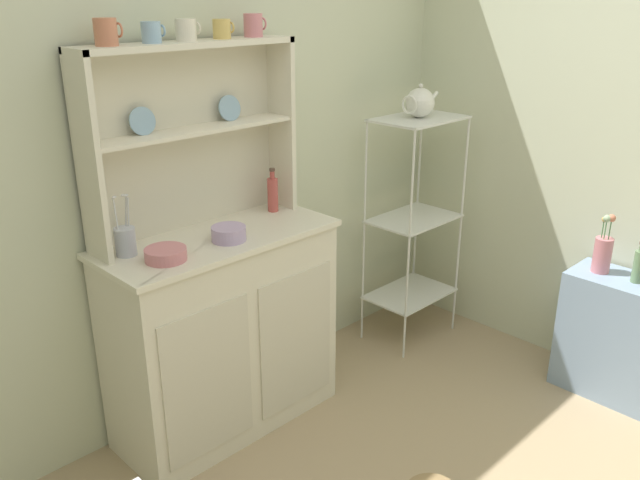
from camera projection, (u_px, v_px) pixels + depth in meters
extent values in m
cube|color=beige|center=(186.00, 145.00, 2.80)|extent=(3.84, 0.05, 2.50)
cube|color=silver|center=(224.00, 333.00, 2.89)|extent=(0.99, 0.42, 0.92)
cube|color=beige|center=(209.00, 382.00, 2.61)|extent=(0.42, 0.01, 0.64)
cube|color=beige|center=(296.00, 340.00, 2.92)|extent=(0.42, 0.01, 0.64)
cube|color=#EEE6CE|center=(218.00, 238.00, 2.73)|extent=(1.02, 0.45, 0.02)
cube|color=beige|center=(184.00, 137.00, 2.72)|extent=(0.95, 0.02, 0.77)
cube|color=silver|center=(88.00, 159.00, 2.36)|extent=(0.02, 0.18, 0.77)
cube|color=silver|center=(280.00, 124.00, 2.97)|extent=(0.02, 0.18, 0.77)
cube|color=silver|center=(194.00, 130.00, 2.65)|extent=(0.91, 0.16, 0.02)
cube|color=silver|center=(188.00, 44.00, 2.53)|extent=(0.95, 0.18, 0.02)
cylinder|color=#8EB2D1|center=(142.00, 121.00, 2.52)|extent=(0.11, 0.03, 0.11)
cylinder|color=#8EB2D1|center=(230.00, 108.00, 2.79)|extent=(0.11, 0.03, 0.11)
cylinder|color=silver|center=(409.00, 250.00, 3.34)|extent=(0.01, 0.01, 1.26)
cylinder|color=silver|center=(460.00, 229.00, 3.64)|extent=(0.01, 0.01, 1.26)
cylinder|color=silver|center=(364.00, 235.00, 3.54)|extent=(0.01, 0.01, 1.26)
cylinder|color=silver|center=(417.00, 216.00, 3.85)|extent=(0.01, 0.01, 1.26)
cube|color=silver|center=(419.00, 119.00, 3.37)|extent=(0.48, 0.33, 0.01)
cube|color=silver|center=(414.00, 219.00, 3.57)|extent=(0.48, 0.33, 0.01)
cube|color=silver|center=(410.00, 293.00, 3.73)|extent=(0.48, 0.33, 0.01)
cube|color=#849EBC|center=(614.00, 336.00, 3.17)|extent=(0.28, 0.48, 0.61)
cylinder|color=#C67556|center=(106.00, 32.00, 2.29)|extent=(0.08, 0.08, 0.09)
torus|color=#C67556|center=(119.00, 30.00, 2.32)|extent=(0.01, 0.05, 0.05)
cylinder|color=#8EB2D1|center=(151.00, 32.00, 2.41)|extent=(0.07, 0.07, 0.08)
torus|color=#8EB2D1|center=(162.00, 31.00, 2.44)|extent=(0.01, 0.05, 0.05)
cylinder|color=silver|center=(186.00, 30.00, 2.51)|extent=(0.08, 0.08, 0.08)
torus|color=silver|center=(197.00, 28.00, 2.54)|extent=(0.01, 0.05, 0.05)
cylinder|color=#DBB760|center=(222.00, 29.00, 2.62)|extent=(0.07, 0.07, 0.08)
torus|color=#DBB760|center=(231.00, 27.00, 2.65)|extent=(0.01, 0.04, 0.04)
cylinder|color=#D17A84|center=(253.00, 25.00, 2.72)|extent=(0.08, 0.08, 0.09)
torus|color=#D17A84|center=(262.00, 24.00, 2.75)|extent=(0.01, 0.05, 0.05)
cylinder|color=#D17A84|center=(166.00, 254.00, 2.47)|extent=(0.16, 0.16, 0.05)
cylinder|color=#B79ECC|center=(229.00, 234.00, 2.66)|extent=(0.14, 0.14, 0.06)
cylinder|color=#B74C47|center=(273.00, 195.00, 3.00)|extent=(0.05, 0.05, 0.15)
cylinder|color=#B74C47|center=(272.00, 175.00, 2.96)|extent=(0.02, 0.02, 0.04)
cylinder|color=#4C382D|center=(272.00, 170.00, 2.96)|extent=(0.03, 0.03, 0.01)
cylinder|color=#B2B7C6|center=(125.00, 242.00, 2.51)|extent=(0.08, 0.08, 0.11)
cylinder|color=silver|center=(126.00, 220.00, 2.50)|extent=(0.02, 0.02, 0.18)
ellipsoid|color=silver|center=(123.00, 195.00, 2.46)|extent=(0.02, 0.01, 0.01)
cylinder|color=silver|center=(129.00, 220.00, 2.49)|extent=(0.01, 0.03, 0.18)
ellipsoid|color=silver|center=(126.00, 195.00, 2.46)|extent=(0.02, 0.01, 0.01)
cylinder|color=silver|center=(117.00, 222.00, 2.46)|extent=(0.01, 0.03, 0.19)
ellipsoid|color=silver|center=(114.00, 197.00, 2.43)|extent=(0.02, 0.01, 0.01)
sphere|color=white|center=(420.00, 103.00, 3.34)|extent=(0.15, 0.15, 0.15)
sphere|color=silver|center=(421.00, 86.00, 3.31)|extent=(0.02, 0.02, 0.02)
cylinder|color=white|center=(432.00, 98.00, 3.41)|extent=(0.09, 0.02, 0.07)
torus|color=white|center=(409.00, 105.00, 3.28)|extent=(0.01, 0.09, 0.09)
cylinder|color=#D17A84|center=(602.00, 255.00, 3.11)|extent=(0.08, 0.08, 0.17)
cylinder|color=#4C844C|center=(605.00, 231.00, 3.05)|extent=(0.00, 0.01, 0.12)
sphere|color=#9EB78E|center=(607.00, 219.00, 3.03)|extent=(0.04, 0.04, 0.04)
cylinder|color=#4C844C|center=(602.00, 230.00, 3.07)|extent=(0.00, 0.01, 0.11)
sphere|color=#DBB760|center=(604.00, 219.00, 3.05)|extent=(0.02, 0.02, 0.02)
cylinder|color=#4C844C|center=(610.00, 231.00, 3.05)|extent=(0.00, 0.01, 0.13)
sphere|color=#C67556|center=(612.00, 218.00, 3.03)|extent=(0.04, 0.04, 0.04)
cylinder|color=#6B8C60|center=(638.00, 267.00, 3.00)|extent=(0.05, 0.05, 0.15)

